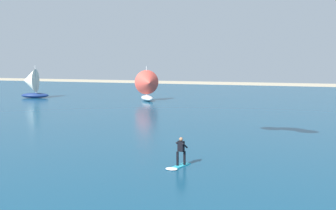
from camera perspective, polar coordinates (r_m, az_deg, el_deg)
The scene contains 4 objects.
ocean at distance 54.97m, azimuth 9.54°, elevation -0.15°, with size 160.00×90.00×0.10m, color navy.
kitesurfer at distance 23.33m, azimuth 1.57°, elevation -7.17°, with size 1.09×2.03×1.67m.
sailboat_far_right at distance 60.12m, azimuth -2.82°, elevation 2.77°, with size 4.30×4.62×5.13m.
sailboat_trailing at distance 68.73m, azimuth -18.65°, elevation 2.92°, with size 4.62×4.09×5.19m.
Camera 1 is at (8.77, -4.44, 6.14)m, focal length 43.60 mm.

